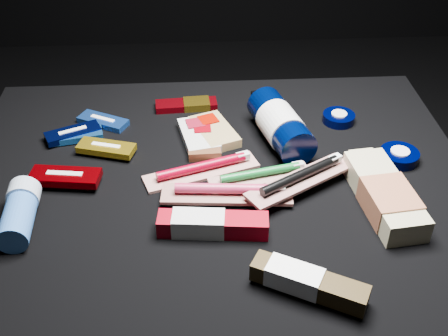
{
  "coord_description": "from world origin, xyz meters",
  "views": [
    {
      "loc": [
        -0.03,
        -0.83,
        1.06
      ],
      "look_at": [
        0.01,
        0.01,
        0.42
      ],
      "focal_mm": 45.0,
      "sensor_mm": 36.0,
      "label": 1
    }
  ],
  "objects": [
    {
      "name": "clif_bar_0",
      "position": [
        -0.02,
        0.12,
        0.41
      ],
      "size": [
        0.07,
        0.12,
        0.02
      ],
      "rotation": [
        0.0,
        0.0,
        0.03
      ],
      "color": "#522E1A",
      "rests_on": "cloth_table"
    },
    {
      "name": "cream_tin_lower",
      "position": [
        0.36,
        0.04,
        0.41
      ],
      "size": [
        0.08,
        0.08,
        0.02
      ],
      "rotation": [
        0.0,
        0.0,
        -0.05
      ],
      "color": "black",
      "rests_on": "cloth_table"
    },
    {
      "name": "cloth_table",
      "position": [
        0.0,
        0.0,
        0.2
      ],
      "size": [
        0.98,
        0.78,
        0.4
      ],
      "primitive_type": "cube",
      "color": "black",
      "rests_on": "ground"
    },
    {
      "name": "toothbrush_pack_0",
      "position": [
        -0.02,
        0.02,
        0.41
      ],
      "size": [
        0.23,
        0.12,
        0.02
      ],
      "rotation": [
        0.0,
        0.0,
        0.32
      ],
      "color": "silver",
      "rests_on": "cloth_table"
    },
    {
      "name": "clif_bar_2",
      "position": [
        0.0,
        0.16,
        0.41
      ],
      "size": [
        0.11,
        0.14,
        0.02
      ],
      "rotation": [
        0.0,
        0.0,
        0.36
      ],
      "color": "#9F8752",
      "rests_on": "cloth_table"
    },
    {
      "name": "luna_bar_1",
      "position": [
        -0.29,
        0.15,
        0.41
      ],
      "size": [
        0.12,
        0.06,
        0.01
      ],
      "rotation": [
        0.0,
        0.0,
        0.2
      ],
      "color": "#1D5EAE",
      "rests_on": "cloth_table"
    },
    {
      "name": "toothpaste_carton_green",
      "position": [
        0.12,
        -0.28,
        0.42
      ],
      "size": [
        0.17,
        0.12,
        0.03
      ],
      "rotation": [
        0.0,
        0.0,
        -0.49
      ],
      "color": "#30220B",
      "rests_on": "cloth_table"
    },
    {
      "name": "bodywash_bottle",
      "position": [
        0.29,
        -0.09,
        0.42
      ],
      "size": [
        0.1,
        0.23,
        0.05
      ],
      "rotation": [
        0.0,
        0.0,
        0.12
      ],
      "color": "#BFB589",
      "rests_on": "cloth_table"
    },
    {
      "name": "luna_bar_3",
      "position": [
        -0.22,
        0.1,
        0.41
      ],
      "size": [
        0.12,
        0.07,
        0.01
      ],
      "rotation": [
        0.0,
        0.0,
        -0.29
      ],
      "color": "#B28F16",
      "rests_on": "cloth_table"
    },
    {
      "name": "luna_bar_2",
      "position": [
        -0.29,
        0.16,
        0.41
      ],
      "size": [
        0.12,
        0.08,
        0.01
      ],
      "rotation": [
        0.0,
        0.0,
        0.42
      ],
      "color": "black",
      "rests_on": "cloth_table"
    },
    {
      "name": "toothbrush_pack_2",
      "position": [
        0.08,
        -0.02,
        0.42
      ],
      "size": [
        0.2,
        0.09,
        0.02
      ],
      "rotation": [
        0.0,
        0.0,
        0.22
      ],
      "color": "beige",
      "rests_on": "cloth_table"
    },
    {
      "name": "toothbrush_pack_3",
      "position": [
        0.15,
        -0.04,
        0.43
      ],
      "size": [
        0.21,
        0.16,
        0.02
      ],
      "rotation": [
        0.0,
        0.0,
        0.54
      ],
      "color": "#ACA6A1",
      "rests_on": "cloth_table"
    },
    {
      "name": "lotion_bottle",
      "position": [
        0.14,
        0.12,
        0.44
      ],
      "size": [
        0.12,
        0.25,
        0.08
      ],
      "rotation": [
        0.0,
        0.0,
        0.25
      ],
      "color": "black",
      "rests_on": "cloth_table"
    },
    {
      "name": "ground",
      "position": [
        0.0,
        0.0,
        0.0
      ],
      "size": [
        3.0,
        3.0,
        0.0
      ],
      "primitive_type": "plane",
      "color": "black",
      "rests_on": "ground"
    },
    {
      "name": "cream_tin_upper",
      "position": [
        0.28,
        0.19,
        0.41
      ],
      "size": [
        0.07,
        0.07,
        0.02
      ],
      "rotation": [
        0.0,
        0.0,
        0.16
      ],
      "color": "black",
      "rests_on": "cloth_table"
    },
    {
      "name": "toothpaste_carton_red",
      "position": [
        -0.02,
        -0.14,
        0.42
      ],
      "size": [
        0.19,
        0.06,
        0.04
      ],
      "rotation": [
        0.0,
        0.0,
        -0.1
      ],
      "color": "maroon",
      "rests_on": "cloth_table"
    },
    {
      "name": "power_bar",
      "position": [
        -0.05,
        0.27,
        0.41
      ],
      "size": [
        0.14,
        0.05,
        0.02
      ],
      "rotation": [
        0.0,
        0.0,
        0.06
      ],
      "color": "#70040B",
      "rests_on": "cloth_table"
    },
    {
      "name": "toothbrush_pack_1",
      "position": [
        0.02,
        -0.06,
        0.42
      ],
      "size": [
        0.24,
        0.07,
        0.03
      ],
      "rotation": [
        0.0,
        0.0,
        -0.08
      ],
      "color": "#A39B97",
      "rests_on": "cloth_table"
    },
    {
      "name": "luna_bar_4",
      "position": [
        -0.28,
        0.0,
        0.42
      ],
      "size": [
        0.13,
        0.07,
        0.02
      ],
      "rotation": [
        0.0,
        0.0,
        -0.14
      ],
      "color": "#700004",
      "rests_on": "cloth_table"
    },
    {
      "name": "deodorant_stick",
      "position": [
        -0.34,
        -0.1,
        0.43
      ],
      "size": [
        0.06,
        0.14,
        0.06
      ],
      "rotation": [
        0.0,
        0.0,
        0.06
      ],
      "color": "#3161AB",
      "rests_on": "cloth_table"
    },
    {
      "name": "clif_bar_1",
      "position": [
        -0.03,
        0.14,
        0.41
      ],
      "size": [
        0.09,
        0.13,
        0.02
      ],
      "rotation": [
        0.0,
        0.0,
        0.2
      ],
      "color": "silver",
      "rests_on": "cloth_table"
    },
    {
      "name": "luna_bar_0",
      "position": [
        -0.24,
        0.21,
        0.41
      ],
      "size": [
        0.12,
        0.09,
        0.01
      ],
      "rotation": [
        0.0,
        0.0,
        -0.48
      ],
      "color": "#1D4DAC",
      "rests_on": "cloth_table"
    }
  ]
}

